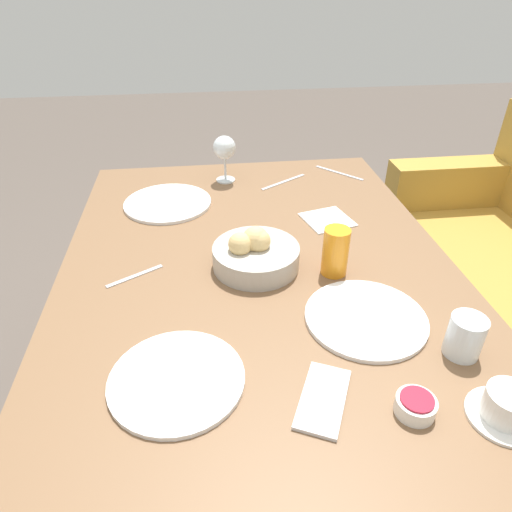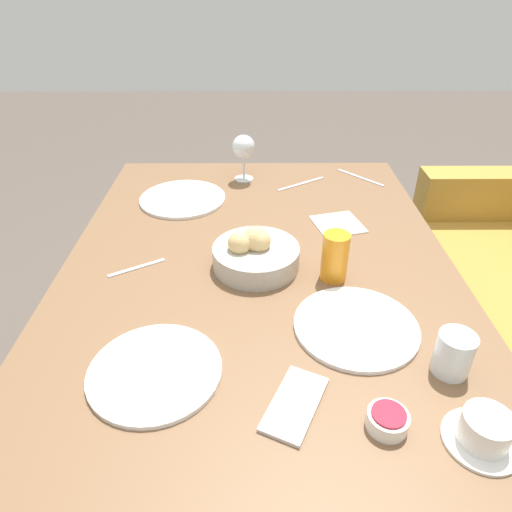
{
  "view_description": "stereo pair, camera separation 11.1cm",
  "coord_description": "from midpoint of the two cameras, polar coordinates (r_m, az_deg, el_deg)",
  "views": [
    {
      "loc": [
        0.93,
        -0.12,
        1.41
      ],
      "look_at": [
        0.01,
        -0.01,
        0.8
      ],
      "focal_mm": 32.0,
      "sensor_mm": 36.0,
      "label": 1
    },
    {
      "loc": [
        0.94,
        -0.01,
        1.41
      ],
      "look_at": [
        0.01,
        -0.01,
        0.8
      ],
      "focal_mm": 32.0,
      "sensor_mm": 36.0,
      "label": 2
    }
  ],
  "objects": [
    {
      "name": "ground_plane",
      "position": [
        1.69,
        2.29,
        -23.15
      ],
      "size": [
        10.0,
        10.0,
        0.0
      ],
      "primitive_type": "plane",
      "color": "#564C44"
    },
    {
      "name": "dining_table",
      "position": [
        1.19,
        3.0,
        -5.03
      ],
      "size": [
        1.34,
        0.98,
        0.77
      ],
      "color": "brown",
      "rests_on": "ground_plane"
    },
    {
      "name": "bread_basket",
      "position": [
        1.11,
        2.77,
        0.3
      ],
      "size": [
        0.21,
        0.21,
        0.11
      ],
      "color": "#B2ADA3",
      "rests_on": "dining_table"
    },
    {
      "name": "plate_near_left",
      "position": [
        1.46,
        -6.99,
        7.07
      ],
      "size": [
        0.27,
        0.27,
        0.01
      ],
      "color": "white",
      "rests_on": "dining_table"
    },
    {
      "name": "plate_near_right",
      "position": [
        0.87,
        -8.87,
        -14.21
      ],
      "size": [
        0.25,
        0.25,
        0.01
      ],
      "color": "white",
      "rests_on": "dining_table"
    },
    {
      "name": "plate_far_center",
      "position": [
        0.98,
        15.61,
        -8.6
      ],
      "size": [
        0.26,
        0.26,
        0.01
      ],
      "color": "white",
      "rests_on": "dining_table"
    },
    {
      "name": "juice_glass",
      "position": [
        1.08,
        12.76,
        -0.19
      ],
      "size": [
        0.06,
        0.06,
        0.12
      ],
      "color": "orange",
      "rests_on": "dining_table"
    },
    {
      "name": "water_tumbler",
      "position": [
        0.94,
        26.71,
        -11.0
      ],
      "size": [
        0.07,
        0.07,
        0.09
      ],
      "color": "silver",
      "rests_on": "dining_table"
    },
    {
      "name": "wine_glass",
      "position": [
        1.55,
        0.53,
        13.29
      ],
      "size": [
        0.08,
        0.08,
        0.16
      ],
      "color": "silver",
      "rests_on": "dining_table"
    },
    {
      "name": "coffee_cup",
      "position": [
        0.86,
        30.25,
        -18.6
      ],
      "size": [
        0.12,
        0.12,
        0.06
      ],
      "color": "white",
      "rests_on": "dining_table"
    },
    {
      "name": "jam_bowl_berry",
      "position": [
        0.83,
        20.09,
        -18.89
      ],
      "size": [
        0.07,
        0.07,
        0.03
      ],
      "color": "white",
      "rests_on": "dining_table"
    },
    {
      "name": "fork_silver",
      "position": [
        1.66,
        14.8,
        9.43
      ],
      "size": [
        0.15,
        0.14,
        0.0
      ],
      "color": "#B7B7BC",
      "rests_on": "dining_table"
    },
    {
      "name": "knife_silver",
      "position": [
        1.57,
        7.73,
        8.89
      ],
      "size": [
        0.11,
        0.17,
        0.0
      ],
      "color": "#B7B7BC",
      "rests_on": "dining_table"
    },
    {
      "name": "spoon_coffee",
      "position": [
        1.15,
        -12.02,
        -1.54
      ],
      "size": [
        0.08,
        0.13,
        0.0
      ],
      "color": "#B7B7BC",
      "rests_on": "dining_table"
    },
    {
      "name": "napkin",
      "position": [
        1.34,
        12.56,
        3.84
      ],
      "size": [
        0.16,
        0.16,
        0.0
      ],
      "color": "white",
      "rests_on": "dining_table"
    },
    {
      "name": "cell_phone",
      "position": [
        0.82,
        8.93,
        -17.97
      ],
      "size": [
        0.17,
        0.13,
        0.01
      ],
      "color": "silver",
      "rests_on": "dining_table"
    }
  ]
}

